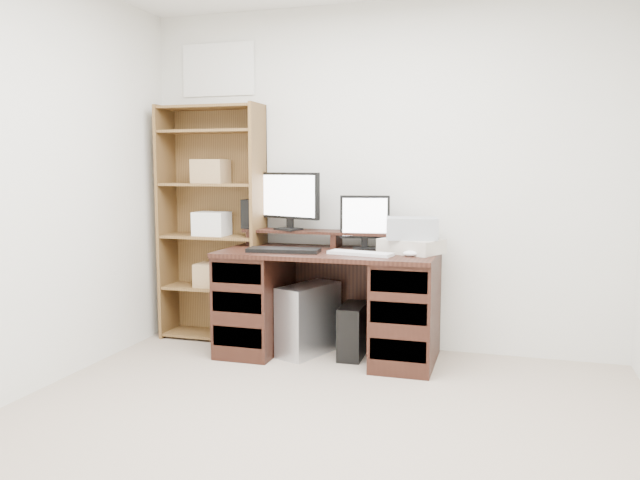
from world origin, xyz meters
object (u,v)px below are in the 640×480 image
at_px(desk, 329,302).
at_px(monitor_small, 365,220).
at_px(printer, 411,246).
at_px(monitor_wide, 290,198).
at_px(tower_silver, 309,319).
at_px(bookshelf, 213,221).
at_px(tower_black, 353,331).

xyz_separation_m(desk, monitor_small, (0.22, 0.15, 0.57)).
height_order(monitor_small, printer, monitor_small).
xyz_separation_m(monitor_wide, printer, (0.92, -0.12, -0.31)).
distance_m(tower_silver, bookshelf, 1.09).
bearing_deg(tower_silver, bookshelf, -172.83).
height_order(desk, bookshelf, bookshelf).
bearing_deg(monitor_wide, printer, 14.06).
xyz_separation_m(monitor_wide, tower_black, (0.52, -0.16, -0.92)).
relative_size(monitor_wide, tower_black, 1.35).
bearing_deg(tower_black, monitor_wide, 161.33).
bearing_deg(desk, tower_black, 9.25).
height_order(monitor_wide, printer, monitor_wide).
bearing_deg(desk, printer, 6.00).
distance_m(desk, bookshelf, 1.14).
distance_m(monitor_wide, monitor_small, 0.59).
xyz_separation_m(monitor_wide, tower_silver, (0.20, -0.17, -0.86)).
xyz_separation_m(desk, printer, (0.57, 0.06, 0.41)).
distance_m(desk, tower_silver, 0.21).
bearing_deg(monitor_small, tower_black, -124.72).
bearing_deg(tower_black, monitor_small, 65.80).
xyz_separation_m(desk, tower_silver, (-0.15, 0.01, -0.14)).
bearing_deg(tower_silver, printer, 24.21).
distance_m(desk, tower_black, 0.27).
bearing_deg(monitor_small, printer, -27.58).
bearing_deg(monitor_wide, tower_silver, -19.12).
relative_size(tower_silver, bookshelf, 0.28).
xyz_separation_m(monitor_wide, monitor_small, (0.57, -0.03, -0.15)).
bearing_deg(monitor_small, desk, -157.81).
bearing_deg(tower_black, tower_silver, -179.50).
distance_m(printer, bookshelf, 1.57).
bearing_deg(printer, monitor_wide, -164.67).
distance_m(printer, tower_black, 0.73).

